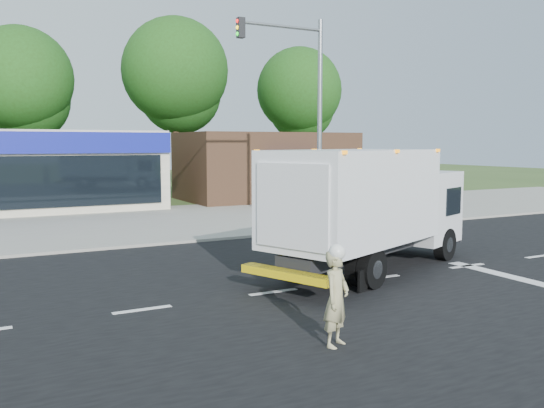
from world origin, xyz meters
The scene contains 10 objects.
ground centered at (0.00, 0.00, 0.00)m, with size 120.00×120.00×0.00m, color #385123.
road_asphalt centered at (0.00, 0.00, 0.00)m, with size 60.00×14.00×0.02m, color black.
sidewalk centered at (0.00, 8.20, 0.06)m, with size 60.00×2.40×0.12m, color gray.
parking_apron centered at (0.00, 14.00, 0.01)m, with size 60.00×9.00×0.02m, color gray.
lane_markings centered at (1.35, -1.35, 0.02)m, with size 55.20×7.00×0.01m.
ems_box_truck centered at (0.19, 0.74, 1.86)m, with size 7.56×4.83×3.22m.
emergency_worker centered at (-3.68, -3.53, 0.85)m, with size 0.71×0.64×1.73m.
brown_storefront centered at (7.00, 19.98, 2.00)m, with size 10.00×6.70×4.00m.
traffic_signal_pole centered at (2.35, 7.60, 4.92)m, with size 3.51×0.25×8.00m.
background_trees centered at (-0.85, 28.16, 7.38)m, with size 36.77×7.39×12.10m.
Camera 1 is at (-8.92, -11.25, 3.36)m, focal length 38.00 mm.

